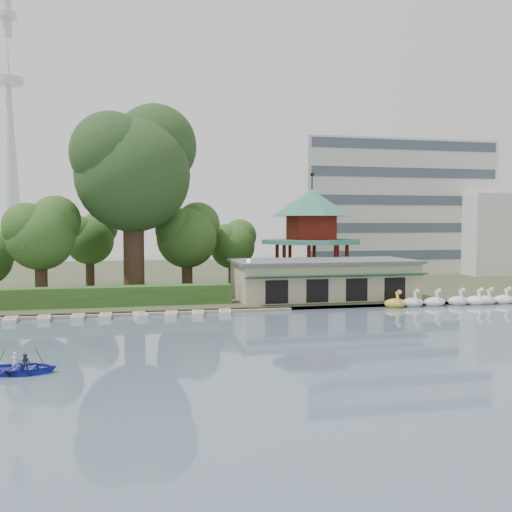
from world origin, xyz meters
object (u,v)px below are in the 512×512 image
object	(u,v)px
big_tree	(134,165)
rowboat_with_passengers	(20,363)
boathouse	(323,278)
pavilion	(312,228)
dock	(100,315)

from	to	relation	value
big_tree	rowboat_with_passengers	world-z (taller)	big_tree
boathouse	pavilion	size ratio (longest dim) A/B	1.38
pavilion	rowboat_with_passengers	xyz separation A→B (m)	(-27.22, -33.39, -6.93)
pavilion	big_tree	world-z (taller)	big_tree
boathouse	pavilion	xyz separation A→B (m)	(2.00, 10.03, 5.11)
dock	pavilion	bearing A→B (deg)	31.66
rowboat_with_passengers	big_tree	bearing A→B (deg)	77.82
rowboat_with_passengers	dock	bearing A→B (deg)	80.17
boathouse	big_tree	bearing A→B (deg)	161.72
big_tree	dock	bearing A→B (deg)	-106.05
boathouse	big_tree	distance (m)	23.08
pavilion	big_tree	size ratio (longest dim) A/B	0.66
dock	big_tree	distance (m)	18.12
pavilion	rowboat_with_passengers	size ratio (longest dim) A/B	2.38
dock	big_tree	world-z (taller)	big_tree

